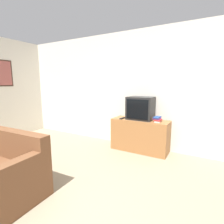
# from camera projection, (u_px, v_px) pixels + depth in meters

# --- Properties ---
(wall_back) EXTENTS (9.00, 0.06, 2.60)m
(wall_back) POSITION_uv_depth(u_px,v_px,m) (128.00, 90.00, 4.07)
(wall_back) COLOR silver
(wall_back) RESTS_ON ground_plane
(tv_stand) EXTENTS (1.21, 0.45, 0.68)m
(tv_stand) POSITION_uv_depth(u_px,v_px,m) (140.00, 135.00, 3.78)
(tv_stand) COLOR #9E6638
(tv_stand) RESTS_ON ground_plane
(television) EXTENTS (0.54, 0.39, 0.49)m
(television) POSITION_uv_depth(u_px,v_px,m) (140.00, 108.00, 3.72)
(television) COLOR black
(television) RESTS_ON tv_stand
(book_stack) EXTENTS (0.16, 0.22, 0.10)m
(book_stack) POSITION_uv_depth(u_px,v_px,m) (158.00, 119.00, 3.51)
(book_stack) COLOR silver
(book_stack) RESTS_ON tv_stand
(remote_on_stand) EXTENTS (0.06, 0.20, 0.02)m
(remote_on_stand) POSITION_uv_depth(u_px,v_px,m) (123.00, 118.00, 3.83)
(remote_on_stand) COLOR black
(remote_on_stand) RESTS_ON tv_stand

